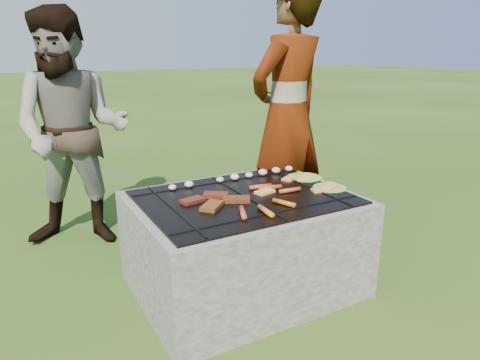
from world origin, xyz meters
The scene contains 10 objects.
lawn centered at (0.00, 0.00, 0.00)m, with size 60.00×60.00×0.00m, color #264310.
fire_pit centered at (0.00, 0.00, 0.28)m, with size 1.30×1.00×0.62m.
mushrooms centered at (0.18, 0.32, 0.63)m, with size 0.94×0.06×0.04m.
pork_slabs centered at (-0.19, -0.01, 0.62)m, with size 0.39×0.32×0.02m.
sausages centered at (0.09, -0.14, 0.63)m, with size 0.56×0.48×0.03m.
bread_on_grate centered at (0.33, 0.00, 0.62)m, with size 0.45×0.40×0.02m.
plate_far centered at (0.56, 0.14, 0.61)m, with size 0.31×0.31×0.03m.
plate_near centered at (0.56, -0.12, 0.61)m, with size 0.26×0.26×0.03m.
cook centered at (0.69, 0.55, 0.98)m, with size 0.71×0.47×1.95m, color #AA988D.
bystander centered at (-0.77, 1.20, 0.88)m, with size 0.85×0.66×1.75m, color #A69D8A.
Camera 1 is at (-1.20, -2.11, 1.46)m, focal length 32.00 mm.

